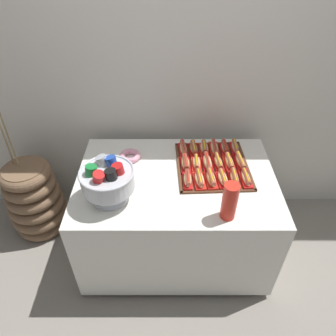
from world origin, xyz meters
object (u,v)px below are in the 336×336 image
Objects in this scene: hot_dog_3 at (223,178)px; hot_dog_9 at (218,162)px; hot_dog_13 at (194,149)px; hot_dog_11 at (240,161)px; hot_dog_0 at (188,179)px; hot_dog_7 at (196,163)px; hot_dog_8 at (207,162)px; hot_dog_1 at (199,179)px; punch_bowl at (108,179)px; hot_dog_14 at (204,148)px; hot_dog_12 at (183,148)px; donut at (130,156)px; hot_dog_15 at (214,148)px; hot_dog_2 at (211,178)px; cup_stack at (230,201)px; hot_dog_4 at (234,178)px; serving_tray at (212,166)px; hot_dog_17 at (235,147)px; hot_dog_5 at (246,178)px; hot_dog_10 at (229,162)px; floor_vase at (35,199)px; buffet_table at (175,213)px; hot_dog_16 at (225,148)px; hot_dog_6 at (185,163)px.

hot_dog_9 is at bearing 92.53° from hot_dog_3.
hot_dog_11 is at bearing -26.28° from hot_dog_13.
hot_dog_0 reaches higher than hot_dog_9.
hot_dog_8 is (0.07, 0.00, 0.00)m from hot_dog_7.
hot_dog_3 is at bearing 2.53° from hot_dog_1.
hot_dog_3 is at bearing 11.53° from punch_bowl.
punch_bowl is at bearing -142.45° from hot_dog_14.
donut is (-0.38, -0.06, -0.02)m from hot_dog_12.
hot_dog_14 is 0.83× the size of hot_dog_15.
cup_stack is (0.07, -0.28, 0.08)m from hot_dog_2.
hot_dog_12 is at bearing 134.80° from hot_dog_4.
hot_dog_0 is at bearing -136.12° from serving_tray.
hot_dog_17 is (0.06, 0.33, -0.00)m from hot_dog_4.
hot_dog_7 is 0.22m from hot_dog_15.
hot_dog_17 is at bearing 50.26° from hot_dog_9.
hot_dog_5 is at bearing 2.53° from hot_dog_3.
hot_dog_7 is 0.34m from hot_dog_17.
hot_dog_1 is at bearing -111.91° from hot_dog_8.
hot_dog_5 is 0.87m from punch_bowl.
hot_dog_0 is 0.93× the size of hot_dog_5.
serving_tray is 0.20m from hot_dog_4.
hot_dog_15 is at bearing 116.97° from hot_dog_10.
floor_vase is 6.88× the size of hot_dog_12.
donut is (-0.61, 0.09, -0.02)m from hot_dog_9.
hot_dog_9 reaches higher than donut.
floor_vase reaches higher than hot_dog_0.
buffet_table is 8.65× the size of hot_dog_14.
hot_dog_13 is 1.08× the size of donut.
cup_stack is at bearing -41.71° from donut.
hot_dog_14 is at bearing 2.53° from hot_dog_12.
hot_dog_17 is (0.30, 0.01, 0.00)m from hot_dog_13.
hot_dog_11 is at bearing -3.83° from floor_vase.
hot_dog_2 reaches higher than hot_dog_12.
hot_dog_9 is (1.41, -0.11, 0.47)m from floor_vase.
hot_dog_10 is at bearing 80.36° from cup_stack.
cup_stack is (1.41, -0.56, 0.55)m from floor_vase.
hot_dog_10 is 0.22m from hot_dog_14.
donut is (-0.47, 0.26, -0.01)m from hot_dog_1.
floor_vase is 1.45m from hot_dog_2.
hot_dog_2 reaches higher than serving_tray.
cup_stack is at bearing -49.62° from buffet_table.
hot_dog_1 is at bearing -177.47° from hot_dog_2.
hot_dog_5 is at bearing 2.53° from hot_dog_2.
punch_bowl is 2.15× the size of donut.
hot_dog_16 is (0.11, 0.17, 0.03)m from serving_tray.
hot_dog_4 and hot_dog_6 have the same top height.
hot_dog_4 is 0.31m from cup_stack.
floor_vase is at bearing -177.87° from hot_dog_12.
hot_dog_8 is at bearing 68.09° from hot_dog_1.
hot_dog_7 is at bearing 2.53° from hot_dog_6.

